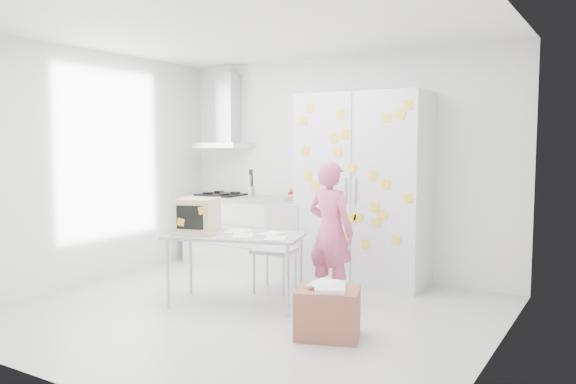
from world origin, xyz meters
The scene contains 10 objects.
floor centered at (0.00, 0.00, -0.01)m, with size 4.50×4.00×0.02m, color silver.
walls centered at (0.00, 0.72, 1.35)m, with size 4.52×4.01×2.70m.
ceiling centered at (0.00, 0.00, 2.70)m, with size 4.50×4.00×0.02m, color white.
counter_run centered at (-1.20, 1.70, 0.47)m, with size 1.84×0.63×1.28m.
range_hood centered at (-1.65, 1.84, 1.96)m, with size 0.70×0.48×1.01m.
tall_cabinet centered at (0.45, 1.67, 1.10)m, with size 1.50×0.68×2.20m.
person centered at (0.50, 0.75, 0.73)m, with size 0.53×0.35×1.45m, color #DC5585.
desk centered at (-0.52, 0.10, 0.81)m, with size 1.47×1.04×1.06m.
chair centered at (-0.21, 0.86, 0.54)m, with size 0.49×0.49×0.95m.
cardboard_box centered at (0.98, -0.22, 0.21)m, with size 0.63×0.56×0.45m.
Camera 1 is at (3.10, -4.32, 1.63)m, focal length 35.00 mm.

